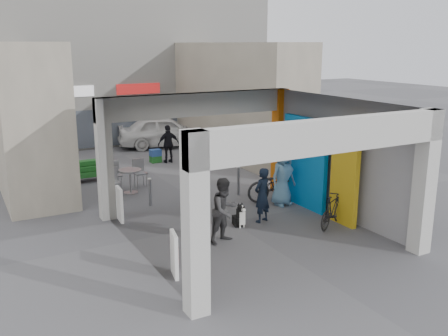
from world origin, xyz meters
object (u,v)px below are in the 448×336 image
border_collie (240,217)px  white_van (165,131)px  produce_stand (87,173)px  man_elderly (283,177)px  bicycle_rear (332,211)px  man_with_dog (262,195)px  man_crates (168,144)px  bicycle_front (279,185)px  cafe_set (124,181)px  man_back_turned (225,210)px

border_collie → white_van: white_van is taller
produce_stand → white_van: size_ratio=0.25×
man_elderly → white_van: size_ratio=0.41×
man_elderly → bicycle_rear: size_ratio=1.20×
man_with_dog → bicycle_rear: man_with_dog is taller
man_crates → bicycle_front: 6.80m
cafe_set → border_collie: cafe_set is taller
border_collie → man_elderly: bearing=39.8°
cafe_set → man_elderly: bearing=-44.3°
man_elderly → border_collie: bearing=-161.9°
cafe_set → produce_stand: 2.07m
man_elderly → man_crates: man_elderly is taller
produce_stand → bicycle_front: (4.84, -5.39, 0.26)m
white_van → cafe_set: bearing=160.8°
bicycle_rear → white_van: 12.54m
border_collie → man_elderly: size_ratio=0.39×
man_elderly → white_van: (0.19, 10.29, -0.15)m
man_elderly → man_crates: (-0.94, 7.07, -0.11)m
bicycle_front → man_elderly: bearing=177.1°
man_with_dog → produce_stand: bearing=-82.6°
white_van → man_with_dog: bearing=-174.8°
man_back_turned → produce_stand: bearing=87.0°
cafe_set → man_back_turned: bearing=-81.1°
man_with_dog → man_back_turned: man_back_turned is taller
cafe_set → white_van: bearing=57.5°
cafe_set → bicycle_front: bicycle_front is taller
bicycle_front → produce_stand: bearing=55.0°
bicycle_front → white_van: white_van is taller
produce_stand → man_with_dog: man_with_dog is taller
man_back_turned → bicycle_rear: 3.21m
produce_stand → bicycle_rear: bearing=-76.3°
man_crates → bicycle_front: man_crates is taller
white_van → bicycle_front: bearing=-167.2°
man_back_turned → bicycle_front: 3.81m
cafe_set → bicycle_front: 5.33m
man_crates → bicycle_front: bearing=99.2°
cafe_set → border_collie: size_ratio=2.31×
border_collie → white_van: bearing=92.6°
bicycle_front → man_crates: bearing=21.9°
man_elderly → bicycle_rear: man_elderly is taller
man_crates → man_back_turned: bearing=77.0°
produce_stand → white_van: bearing=25.1°
border_collie → white_van: 11.57m
produce_stand → white_van: 6.72m
man_crates → cafe_set: bearing=47.6°
white_van → border_collie: bearing=-178.4°
man_with_dog → white_van: man_with_dog is taller
produce_stand → man_with_dog: (3.32, -6.75, 0.49)m
man_crates → border_collie: bearing=81.8°
white_van → man_back_turned: bearing=178.3°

